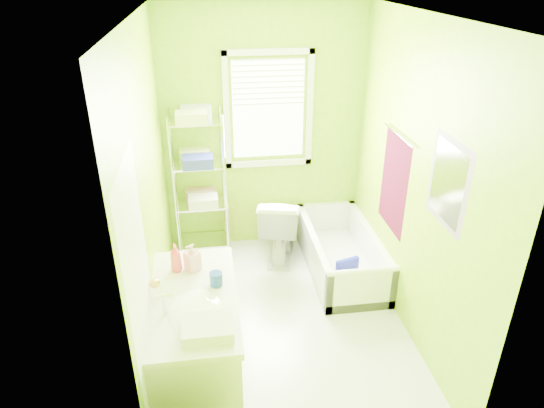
{
  "coord_description": "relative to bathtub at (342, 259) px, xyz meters",
  "views": [
    {
      "loc": [
        -0.6,
        -3.39,
        2.93
      ],
      "look_at": [
        -0.08,
        0.25,
        1.07
      ],
      "focal_mm": 32.0,
      "sensor_mm": 36.0,
      "label": 1
    }
  ],
  "objects": [
    {
      "name": "ground",
      "position": [
        -0.71,
        -0.7,
        -0.15
      ],
      "size": [
        2.9,
        2.9,
        0.0
      ],
      "primitive_type": "plane",
      "color": "silver",
      "rests_on": "ground"
    },
    {
      "name": "room_envelope",
      "position": [
        -0.71,
        -0.7,
        1.4
      ],
      "size": [
        2.14,
        2.94,
        2.62
      ],
      "color": "#7CAB08",
      "rests_on": "ground"
    },
    {
      "name": "window",
      "position": [
        -0.66,
        0.73,
        1.47
      ],
      "size": [
        0.92,
        0.05,
        1.22
      ],
      "color": "white",
      "rests_on": "ground"
    },
    {
      "name": "door",
      "position": [
        -1.75,
        -1.69,
        0.85
      ],
      "size": [
        0.09,
        0.8,
        2.0
      ],
      "color": "white",
      "rests_on": "ground"
    },
    {
      "name": "right_wall_decor",
      "position": [
        0.32,
        -0.71,
        1.17
      ],
      "size": [
        0.04,
        1.48,
        1.17
      ],
      "color": "#49081E",
      "rests_on": "ground"
    },
    {
      "name": "bathtub",
      "position": [
        0.0,
        0.0,
        0.0
      ],
      "size": [
        0.67,
        1.44,
        0.46
      ],
      "color": "white",
      "rests_on": "ground"
    },
    {
      "name": "toilet",
      "position": [
        -0.59,
        0.38,
        0.23
      ],
      "size": [
        0.59,
        0.82,
        0.76
      ],
      "primitive_type": "imported",
      "rotation": [
        0.0,
        0.0,
        2.9
      ],
      "color": "white",
      "rests_on": "ground"
    },
    {
      "name": "vanity",
      "position": [
        -1.48,
        -1.4,
        0.32
      ],
      "size": [
        0.61,
        1.18,
        1.11
      ],
      "color": "silver",
      "rests_on": "ground"
    },
    {
      "name": "wire_shelf_unit",
      "position": [
        -1.4,
        0.58,
        0.85
      ],
      "size": [
        0.56,
        0.44,
        1.64
      ],
      "color": "silver",
      "rests_on": "ground"
    }
  ]
}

